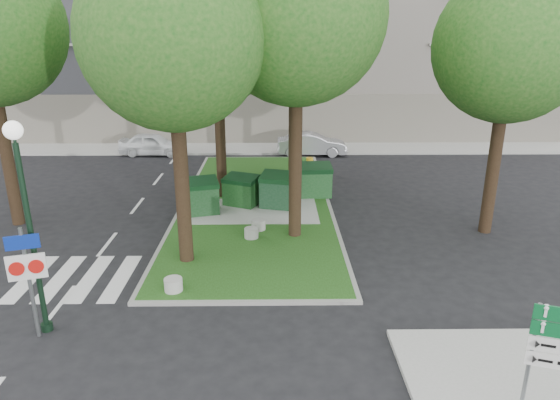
{
  "coord_description": "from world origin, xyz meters",
  "views": [
    {
      "loc": [
        1.28,
        -11.89,
        6.97
      ],
      "look_at": [
        1.46,
        2.78,
        2.0
      ],
      "focal_mm": 32.0,
      "sensor_mm": 36.0,
      "label": 1
    }
  ],
  "objects_px": {
    "tree_median_mid": "(219,31)",
    "traffic_sign_pole": "(27,268)",
    "dumpster_b": "(241,191)",
    "litter_bin": "(310,164)",
    "dumpster_c": "(280,191)",
    "dumpster_a": "(199,197)",
    "bollard_right": "(251,233)",
    "bollard_mid": "(258,225)",
    "car_silver": "(312,144)",
    "tree_street_right": "(515,31)",
    "dumpster_d": "(314,180)",
    "bollard_left": "(173,285)",
    "street_lamp": "(26,205)",
    "tree_median_near_left": "(175,18)",
    "car_white": "(153,144)"
  },
  "relations": [
    {
      "from": "bollard_left",
      "to": "bollard_right",
      "type": "bearing_deg",
      "value": 61.68
    },
    {
      "from": "car_white",
      "to": "car_silver",
      "type": "bearing_deg",
      "value": -87.4
    },
    {
      "from": "dumpster_a",
      "to": "dumpster_d",
      "type": "relative_size",
      "value": 1.09
    },
    {
      "from": "dumpster_b",
      "to": "bollard_left",
      "type": "distance_m",
      "value": 7.41
    },
    {
      "from": "dumpster_b",
      "to": "bollard_right",
      "type": "height_order",
      "value": "dumpster_b"
    },
    {
      "from": "tree_median_mid",
      "to": "car_silver",
      "type": "bearing_deg",
      "value": 60.78
    },
    {
      "from": "bollard_mid",
      "to": "street_lamp",
      "type": "height_order",
      "value": "street_lamp"
    },
    {
      "from": "dumpster_a",
      "to": "dumpster_d",
      "type": "distance_m",
      "value": 5.17
    },
    {
      "from": "tree_median_mid",
      "to": "dumpster_a",
      "type": "xyz_separation_m",
      "value": [
        -0.78,
        -2.28,
        -6.18
      ]
    },
    {
      "from": "tree_median_near_left",
      "to": "litter_bin",
      "type": "relative_size",
      "value": 16.58
    },
    {
      "from": "tree_median_mid",
      "to": "dumpster_d",
      "type": "bearing_deg",
      "value": -1.4
    },
    {
      "from": "tree_street_right",
      "to": "dumpster_d",
      "type": "height_order",
      "value": "tree_street_right"
    },
    {
      "from": "tree_median_near_left",
      "to": "litter_bin",
      "type": "xyz_separation_m",
      "value": [
        4.54,
        10.72,
        -6.88
      ]
    },
    {
      "from": "dumpster_b",
      "to": "street_lamp",
      "type": "bearing_deg",
      "value": -90.79
    },
    {
      "from": "tree_median_mid",
      "to": "traffic_sign_pole",
      "type": "distance_m",
      "value": 12.25
    },
    {
      "from": "traffic_sign_pole",
      "to": "street_lamp",
      "type": "bearing_deg",
      "value": 53.96
    },
    {
      "from": "street_lamp",
      "to": "car_white",
      "type": "relative_size",
      "value": 1.34
    },
    {
      "from": "tree_median_near_left",
      "to": "tree_street_right",
      "type": "height_order",
      "value": "tree_median_near_left"
    },
    {
      "from": "litter_bin",
      "to": "traffic_sign_pole",
      "type": "xyz_separation_m",
      "value": [
        -7.54,
        -14.76,
        1.37
      ]
    },
    {
      "from": "dumpster_a",
      "to": "bollard_right",
      "type": "distance_m",
      "value": 3.38
    },
    {
      "from": "tree_median_mid",
      "to": "bollard_left",
      "type": "bearing_deg",
      "value": -94.17
    },
    {
      "from": "bollard_mid",
      "to": "car_silver",
      "type": "height_order",
      "value": "car_silver"
    },
    {
      "from": "tree_street_right",
      "to": "dumpster_a",
      "type": "bearing_deg",
      "value": 170.91
    },
    {
      "from": "dumpster_d",
      "to": "street_lamp",
      "type": "relative_size",
      "value": 0.31
    },
    {
      "from": "tree_street_right",
      "to": "dumpster_c",
      "type": "height_order",
      "value": "tree_street_right"
    },
    {
      "from": "dumpster_a",
      "to": "traffic_sign_pole",
      "type": "bearing_deg",
      "value": -123.44
    },
    {
      "from": "tree_median_near_left",
      "to": "traffic_sign_pole",
      "type": "bearing_deg",
      "value": -126.57
    },
    {
      "from": "dumpster_c",
      "to": "car_white",
      "type": "bearing_deg",
      "value": 142.05
    },
    {
      "from": "dumpster_a",
      "to": "bollard_left",
      "type": "distance_m",
      "value": 6.3
    },
    {
      "from": "litter_bin",
      "to": "car_silver",
      "type": "relative_size",
      "value": 0.16
    },
    {
      "from": "tree_median_near_left",
      "to": "car_silver",
      "type": "distance_m",
      "value": 16.59
    },
    {
      "from": "tree_median_mid",
      "to": "dumpster_d",
      "type": "xyz_separation_m",
      "value": [
        3.91,
        -0.1,
        -6.17
      ]
    },
    {
      "from": "dumpster_a",
      "to": "bollard_left",
      "type": "relative_size",
      "value": 3.41
    },
    {
      "from": "tree_median_mid",
      "to": "dumpster_d",
      "type": "relative_size",
      "value": 6.27
    },
    {
      "from": "litter_bin",
      "to": "dumpster_a",
      "type": "bearing_deg",
      "value": -126.56
    },
    {
      "from": "tree_street_right",
      "to": "bollard_left",
      "type": "height_order",
      "value": "tree_street_right"
    },
    {
      "from": "tree_median_near_left",
      "to": "litter_bin",
      "type": "distance_m",
      "value": 13.52
    },
    {
      "from": "tree_median_mid",
      "to": "dumpster_c",
      "type": "xyz_separation_m",
      "value": [
        2.42,
        -1.56,
        -6.17
      ]
    },
    {
      "from": "dumpster_a",
      "to": "car_silver",
      "type": "distance_m",
      "value": 11.41
    },
    {
      "from": "dumpster_b",
      "to": "dumpster_d",
      "type": "distance_m",
      "value": 3.32
    },
    {
      "from": "dumpster_d",
      "to": "traffic_sign_pole",
      "type": "height_order",
      "value": "traffic_sign_pole"
    },
    {
      "from": "car_silver",
      "to": "tree_median_near_left",
      "type": "bearing_deg",
      "value": 161.57
    },
    {
      "from": "dumpster_b",
      "to": "traffic_sign_pole",
      "type": "distance_m",
      "value": 10.26
    },
    {
      "from": "tree_median_near_left",
      "to": "bollard_right",
      "type": "bearing_deg",
      "value": 41.54
    },
    {
      "from": "dumpster_a",
      "to": "bollard_mid",
      "type": "xyz_separation_m",
      "value": [
        2.39,
        -1.78,
        -0.49
      ]
    },
    {
      "from": "tree_street_right",
      "to": "dumpster_c",
      "type": "xyz_separation_m",
      "value": [
        -7.58,
        2.44,
        -6.17
      ]
    },
    {
      "from": "dumpster_a",
      "to": "litter_bin",
      "type": "xyz_separation_m",
      "value": [
        4.81,
        6.49,
        -0.36
      ]
    },
    {
      "from": "dumpster_c",
      "to": "traffic_sign_pole",
      "type": "relative_size",
      "value": 0.63
    },
    {
      "from": "car_white",
      "to": "dumpster_b",
      "type": "bearing_deg",
      "value": -144.47
    },
    {
      "from": "tree_street_right",
      "to": "street_lamp",
      "type": "relative_size",
      "value": 1.95
    }
  ]
}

